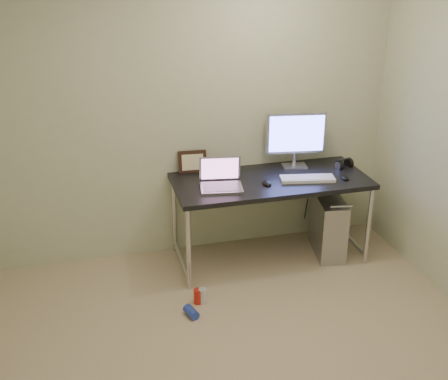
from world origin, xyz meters
The scene contains 17 objects.
floor centered at (0.00, 0.00, 0.00)m, with size 3.50×3.50×0.00m, color tan.
wall_back centered at (0.00, 1.75, 1.25)m, with size 3.50×0.02×2.50m, color beige.
desk centered at (0.59, 1.39, 0.67)m, with size 1.64×0.72×0.75m.
tower_computer centered at (1.13, 1.34, 0.27)m, with size 0.31×0.54×0.56m.
cable_a centered at (1.08, 1.70, 0.40)m, with size 0.01×0.01×0.70m, color black.
cable_b centered at (1.17, 1.68, 0.38)m, with size 0.01×0.01×0.72m, color black.
can_red centered at (-0.17, 0.86, 0.06)m, with size 0.07×0.07×0.12m, color red.
can_white centered at (-0.13, 0.85, 0.06)m, with size 0.07×0.07×0.12m, color silver.
can_blue centered at (-0.25, 0.70, 0.04)m, with size 0.07×0.07×0.13m, color #2840B6.
laptop centered at (0.14, 1.34, 0.80)m, with size 0.38×0.32×0.23m.
monitor centered at (0.88, 1.61, 1.04)m, with size 0.52×0.18×0.49m.
keyboard centered at (0.88, 1.28, 0.76)m, with size 0.45×0.15×0.03m, color silver.
mouse_right centered at (1.20, 1.23, 0.77)m, with size 0.06×0.10×0.03m, color black.
mouse_left centered at (0.52, 1.29, 0.77)m, with size 0.07×0.11×0.04m, color black.
headphones centered at (1.31, 1.49, 0.78)m, with size 0.17×0.10×0.10m.
picture_frame centered at (-0.01, 1.70, 0.85)m, with size 0.24×0.03×0.19m, color black.
webcam centered at (0.13, 1.68, 0.85)m, with size 0.05×0.04×0.13m.
Camera 1 is at (-0.90, -2.72, 2.54)m, focal length 45.00 mm.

